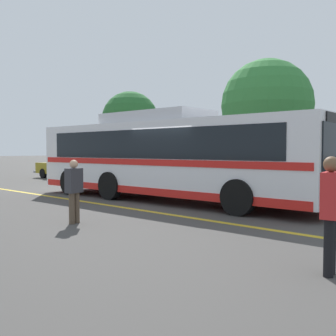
% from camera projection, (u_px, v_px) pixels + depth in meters
% --- Properties ---
extents(ground_plane, '(220.00, 220.00, 0.00)m').
position_uv_depth(ground_plane, '(179.00, 203.00, 13.08)').
color(ground_plane, '#423F3D').
extents(lane_strip_0, '(31.46, 0.20, 0.01)m').
position_uv_depth(lane_strip_0, '(120.00, 207.00, 12.25)').
color(lane_strip_0, gold).
rests_on(lane_strip_0, ground_plane).
extents(curb_strip, '(39.46, 0.36, 0.15)m').
position_uv_depth(curb_strip, '(251.00, 187.00, 17.96)').
color(curb_strip, '#99999E').
rests_on(curb_strip, ground_plane).
extents(transit_bus, '(11.85, 2.98, 3.13)m').
position_uv_depth(transit_bus, '(168.00, 156.00, 13.80)').
color(transit_bus, silver).
rests_on(transit_bus, ground_plane).
extents(parked_car_0, '(4.63, 1.98, 1.51)m').
position_uv_depth(parked_car_0, '(67.00, 166.00, 24.64)').
color(parked_car_0, olive).
rests_on(parked_car_0, ground_plane).
extents(parked_car_1, '(4.79, 1.87, 1.32)m').
position_uv_depth(parked_car_1, '(144.00, 172.00, 19.93)').
color(parked_car_1, silver).
rests_on(parked_car_1, ground_plane).
extents(parked_car_2, '(4.83, 2.01, 1.44)m').
position_uv_depth(parked_car_2, '(274.00, 178.00, 14.99)').
color(parked_car_2, '#4C3823').
rests_on(parked_car_2, ground_plane).
extents(pedestrian_0, '(0.31, 0.46, 1.54)m').
position_uv_depth(pedestrian_0, '(74.00, 188.00, 9.48)').
color(pedestrian_0, brown).
rests_on(pedestrian_0, ground_plane).
extents(pedestrian_1, '(0.30, 0.45, 1.69)m').
position_uv_depth(pedestrian_1, '(331.00, 208.00, 5.52)').
color(pedestrian_1, black).
rests_on(pedestrian_1, ground_plane).
extents(tree_0, '(4.70, 4.70, 6.44)m').
position_uv_depth(tree_0, '(267.00, 105.00, 20.21)').
color(tree_0, '#513823').
rests_on(tree_0, ground_plane).
extents(tree_1, '(4.16, 4.16, 6.08)m').
position_uv_depth(tree_1, '(130.00, 120.00, 28.85)').
color(tree_1, '#513823').
rests_on(tree_1, ground_plane).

